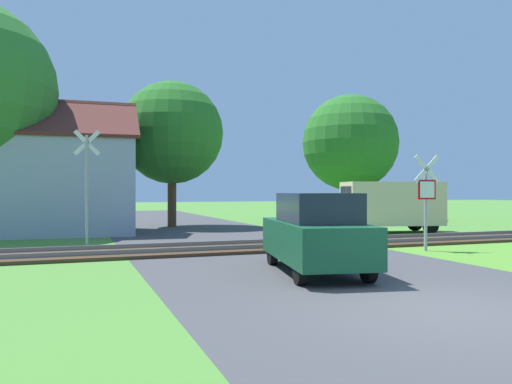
{
  "coord_description": "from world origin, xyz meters",
  "views": [
    {
      "loc": [
        -5.34,
        -6.09,
        1.81
      ],
      "look_at": [
        0.5,
        9.72,
        1.8
      ],
      "focal_mm": 35.0,
      "sensor_mm": 36.0,
      "label": 1
    }
  ],
  "objects_px": {
    "tree_center": "(172,133)",
    "parked_car": "(316,233)",
    "house": "(47,183)",
    "tree_far": "(350,143)",
    "mail_truck": "(388,205)",
    "crossing_sign_far": "(87,179)",
    "stop_sign_near": "(426,195)"
  },
  "relations": [
    {
      "from": "crossing_sign_far",
      "to": "tree_center",
      "type": "height_order",
      "value": "tree_center"
    },
    {
      "from": "tree_center",
      "to": "mail_truck",
      "type": "xyz_separation_m",
      "value": [
        8.34,
        -6.73,
        -3.58
      ]
    },
    {
      "from": "stop_sign_near",
      "to": "crossing_sign_far",
      "type": "height_order",
      "value": "crossing_sign_far"
    },
    {
      "from": "stop_sign_near",
      "to": "mail_truck",
      "type": "distance_m",
      "value": 6.93
    },
    {
      "from": "house",
      "to": "mail_truck",
      "type": "bearing_deg",
      "value": -14.55
    },
    {
      "from": "stop_sign_near",
      "to": "tree_center",
      "type": "bearing_deg",
      "value": -62.06
    },
    {
      "from": "stop_sign_near",
      "to": "tree_center",
      "type": "distance_m",
      "value": 14.35
    },
    {
      "from": "tree_center",
      "to": "parked_car",
      "type": "height_order",
      "value": "tree_center"
    },
    {
      "from": "crossing_sign_far",
      "to": "tree_far",
      "type": "height_order",
      "value": "tree_far"
    },
    {
      "from": "house",
      "to": "tree_far",
      "type": "height_order",
      "value": "tree_far"
    },
    {
      "from": "stop_sign_near",
      "to": "house",
      "type": "height_order",
      "value": "house"
    },
    {
      "from": "tree_far",
      "to": "parked_car",
      "type": "height_order",
      "value": "tree_far"
    },
    {
      "from": "mail_truck",
      "to": "parked_car",
      "type": "xyz_separation_m",
      "value": [
        -8.04,
        -8.73,
        -0.34
      ]
    },
    {
      "from": "mail_truck",
      "to": "stop_sign_near",
      "type": "bearing_deg",
      "value": 167.51
    },
    {
      "from": "crossing_sign_far",
      "to": "house",
      "type": "bearing_deg",
      "value": 113.84
    },
    {
      "from": "house",
      "to": "parked_car",
      "type": "xyz_separation_m",
      "value": [
        6.08,
        -13.13,
        -1.3
      ]
    },
    {
      "from": "stop_sign_near",
      "to": "house",
      "type": "bearing_deg",
      "value": -38.13
    },
    {
      "from": "crossing_sign_far",
      "to": "house",
      "type": "height_order",
      "value": "house"
    },
    {
      "from": "stop_sign_near",
      "to": "tree_far",
      "type": "distance_m",
      "value": 18.43
    },
    {
      "from": "house",
      "to": "tree_far",
      "type": "xyz_separation_m",
      "value": [
        18.43,
        5.96,
        2.89
      ]
    },
    {
      "from": "tree_center",
      "to": "parked_car",
      "type": "bearing_deg",
      "value": -88.9
    },
    {
      "from": "tree_center",
      "to": "parked_car",
      "type": "relative_size",
      "value": 1.76
    },
    {
      "from": "mail_truck",
      "to": "parked_car",
      "type": "height_order",
      "value": "mail_truck"
    },
    {
      "from": "tree_center",
      "to": "tree_far",
      "type": "height_order",
      "value": "tree_far"
    },
    {
      "from": "mail_truck",
      "to": "parked_car",
      "type": "distance_m",
      "value": 11.87
    },
    {
      "from": "crossing_sign_far",
      "to": "parked_car",
      "type": "bearing_deg",
      "value": -50.42
    },
    {
      "from": "crossing_sign_far",
      "to": "tree_center",
      "type": "bearing_deg",
      "value": 69.39
    },
    {
      "from": "mail_truck",
      "to": "parked_car",
      "type": "bearing_deg",
      "value": 150.62
    },
    {
      "from": "tree_center",
      "to": "mail_truck",
      "type": "height_order",
      "value": "tree_center"
    },
    {
      "from": "stop_sign_near",
      "to": "house",
      "type": "distance_m",
      "value": 15.39
    },
    {
      "from": "crossing_sign_far",
      "to": "mail_truck",
      "type": "distance_m",
      "value": 12.75
    },
    {
      "from": "stop_sign_near",
      "to": "crossing_sign_far",
      "type": "relative_size",
      "value": 0.75
    }
  ]
}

